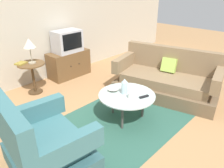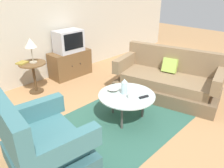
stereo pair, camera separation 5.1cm
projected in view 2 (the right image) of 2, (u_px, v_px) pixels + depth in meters
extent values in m
plane|color=#AD7F51|center=(128.00, 124.00, 3.41)|extent=(16.00, 16.00, 0.00)
cube|color=#BCB29E|center=(35.00, 17.00, 4.43)|extent=(9.00, 0.12, 2.70)
cube|color=#2D5B4C|center=(126.00, 118.00, 3.54)|extent=(2.01, 1.57, 0.00)
cube|color=#325C60|center=(50.00, 157.00, 2.60)|extent=(0.95, 1.09, 0.24)
cube|color=#3D7075|center=(48.00, 143.00, 2.51)|extent=(0.77, 0.79, 0.18)
cube|color=#3D7075|center=(10.00, 129.00, 2.16)|extent=(0.26, 1.00, 0.54)
cube|color=#3D7075|center=(63.00, 149.00, 2.12)|extent=(0.84, 0.24, 0.23)
cube|color=#3D7075|center=(31.00, 112.00, 2.72)|extent=(0.84, 0.24, 0.23)
cube|color=brown|center=(165.00, 91.00, 4.17)|extent=(1.26, 2.01, 0.24)
cube|color=#846B4C|center=(167.00, 80.00, 4.08)|extent=(1.06, 1.70, 0.18)
cube|color=#846B4C|center=(174.00, 59.00, 4.22)|extent=(0.57, 1.84, 0.45)
cube|color=#846B4C|center=(126.00, 61.00, 4.38)|extent=(0.86, 0.34, 0.25)
cube|color=#846B4C|center=(219.00, 79.00, 3.59)|extent=(0.86, 0.34, 0.25)
cube|color=#A3C651|center=(170.00, 65.00, 4.17)|extent=(0.25, 0.30, 0.29)
cylinder|color=#B2C6C1|center=(127.00, 95.00, 3.36)|extent=(0.87, 0.87, 0.02)
cylinder|color=#4C4742|center=(113.00, 102.00, 3.60)|extent=(0.04, 0.04, 0.41)
cylinder|color=#4C4742|center=(122.00, 116.00, 3.22)|extent=(0.04, 0.04, 0.41)
cylinder|color=#4C4742|center=(143.00, 106.00, 3.49)|extent=(0.04, 0.04, 0.41)
cylinder|color=brown|center=(32.00, 64.00, 4.14)|extent=(0.50, 0.50, 0.02)
cylinder|color=#47311C|center=(35.00, 78.00, 4.27)|extent=(0.05, 0.05, 0.58)
cylinder|color=#47311C|center=(37.00, 91.00, 4.39)|extent=(0.28, 0.28, 0.02)
cube|color=brown|center=(70.00, 64.00, 5.03)|extent=(0.92, 0.44, 0.58)
sphere|color=black|center=(72.00, 66.00, 4.80)|extent=(0.02, 0.02, 0.02)
sphere|color=black|center=(80.00, 64.00, 4.94)|extent=(0.02, 0.02, 0.02)
cube|color=#B7B7BC|center=(69.00, 41.00, 4.80)|extent=(0.60, 0.38, 0.47)
cube|color=black|center=(74.00, 41.00, 4.66)|extent=(0.48, 0.01, 0.34)
cylinder|color=#9E937A|center=(33.00, 62.00, 4.14)|extent=(0.14, 0.14, 0.02)
cylinder|color=#9E937A|center=(32.00, 55.00, 4.08)|extent=(0.02, 0.02, 0.28)
cone|color=beige|center=(30.00, 43.00, 3.98)|extent=(0.22, 0.22, 0.17)
cylinder|color=silver|center=(124.00, 88.00, 3.35)|extent=(0.09, 0.09, 0.19)
cone|color=silver|center=(124.00, 81.00, 3.30)|extent=(0.08, 0.08, 0.05)
cylinder|color=white|center=(130.00, 95.00, 3.24)|extent=(0.08, 0.08, 0.09)
torus|color=white|center=(133.00, 94.00, 3.28)|extent=(0.06, 0.01, 0.06)
cone|color=silver|center=(113.00, 90.00, 3.46)|extent=(0.17, 0.17, 0.04)
cube|color=black|center=(144.00, 97.00, 3.27)|extent=(0.16, 0.09, 0.02)
cube|color=#B2B2B7|center=(129.00, 89.00, 3.51)|extent=(0.16, 0.12, 0.02)
cube|color=olive|center=(22.00, 63.00, 4.10)|extent=(0.23, 0.21, 0.03)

